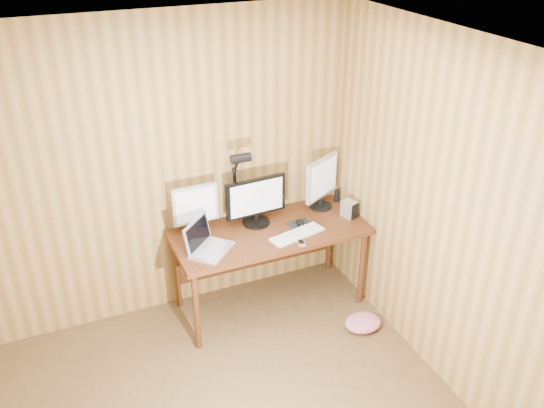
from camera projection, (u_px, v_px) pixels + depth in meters
room_shell at (227, 335)px, 2.86m from camera, size 4.00×4.00×4.00m
desk at (266, 239)px, 4.85m from camera, size 1.60×0.70×0.75m
monitor_center at (256, 201)px, 4.74m from camera, size 0.53×0.23×0.41m
monitor_left at (196, 208)px, 4.60m from camera, size 0.37×0.18×0.42m
monitor_right at (322, 181)px, 4.97m from camera, size 0.38×0.23×0.47m
laptop at (206, 243)px, 4.44m from camera, size 0.43×0.43×0.25m
keyboard at (297, 234)px, 4.66m from camera, size 0.49×0.24×0.02m
mousepad at (300, 224)px, 4.82m from camera, size 0.21×0.17×0.00m
mouse at (300, 222)px, 4.81m from camera, size 0.09×0.12×0.04m
hard_drive at (349, 209)px, 4.91m from camera, size 0.13×0.15×0.14m
phone at (301, 242)px, 4.56m from camera, size 0.08×0.12×0.02m
speaker at (337, 196)px, 5.16m from camera, size 0.05×0.05×0.11m
desk_lamp at (238, 176)px, 4.65m from camera, size 0.16×0.23×0.70m
fabric_pile at (363, 323)px, 4.78m from camera, size 0.33×0.28×0.10m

